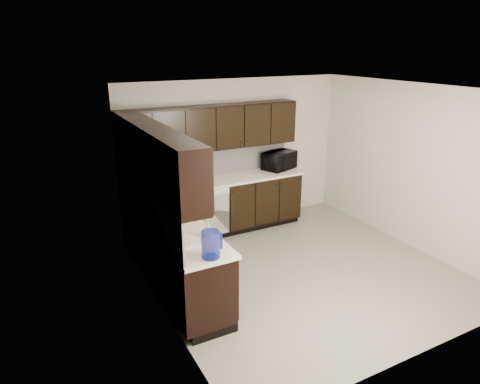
% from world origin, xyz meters
% --- Properties ---
extents(floor, '(4.00, 4.00, 0.00)m').
position_xyz_m(floor, '(0.00, 0.00, 0.00)').
color(floor, gray).
rests_on(floor, ground).
extents(ceiling, '(4.00, 4.00, 0.00)m').
position_xyz_m(ceiling, '(0.00, 0.00, 2.50)').
color(ceiling, white).
rests_on(ceiling, wall_back).
extents(wall_back, '(4.00, 0.02, 2.50)m').
position_xyz_m(wall_back, '(0.00, 2.00, 1.25)').
color(wall_back, beige).
rests_on(wall_back, floor).
extents(wall_left, '(0.02, 4.00, 2.50)m').
position_xyz_m(wall_left, '(-2.00, 0.00, 1.25)').
color(wall_left, beige).
rests_on(wall_left, floor).
extents(wall_right, '(0.02, 4.00, 2.50)m').
position_xyz_m(wall_right, '(2.00, 0.00, 1.25)').
color(wall_right, beige).
rests_on(wall_right, floor).
extents(wall_front, '(4.00, 0.02, 2.50)m').
position_xyz_m(wall_front, '(0.00, -2.00, 1.25)').
color(wall_front, beige).
rests_on(wall_front, floor).
extents(lower_cabinets, '(3.00, 2.80, 0.90)m').
position_xyz_m(lower_cabinets, '(-1.01, 1.11, 0.41)').
color(lower_cabinets, black).
rests_on(lower_cabinets, floor).
extents(countertop, '(3.03, 2.83, 0.04)m').
position_xyz_m(countertop, '(-1.01, 1.11, 0.92)').
color(countertop, white).
rests_on(countertop, lower_cabinets).
extents(backsplash, '(3.00, 2.80, 0.48)m').
position_xyz_m(backsplash, '(-1.22, 1.32, 1.18)').
color(backsplash, silver).
rests_on(backsplash, countertop).
extents(upper_cabinets, '(3.00, 2.80, 0.70)m').
position_xyz_m(upper_cabinets, '(-1.10, 1.20, 1.77)').
color(upper_cabinets, black).
rests_on(upper_cabinets, wall_back).
extents(dishwasher, '(0.58, 0.04, 0.78)m').
position_xyz_m(dishwasher, '(-0.70, 1.41, 0.55)').
color(dishwasher, '#ECE6C1').
rests_on(dishwasher, lower_cabinets).
extents(sink, '(0.54, 0.82, 0.42)m').
position_xyz_m(sink, '(-1.68, -0.01, 0.88)').
color(sink, '#ECE6C1').
rests_on(sink, countertop).
extents(microwave, '(0.66, 0.55, 0.31)m').
position_xyz_m(microwave, '(0.75, 1.75, 1.10)').
color(microwave, black).
rests_on(microwave, countertop).
extents(soap_bottle_a, '(0.11, 0.11, 0.18)m').
position_xyz_m(soap_bottle_a, '(-1.49, -0.25, 1.03)').
color(soap_bottle_a, gray).
rests_on(soap_bottle_a, countertop).
extents(soap_bottle_b, '(0.13, 0.13, 0.26)m').
position_xyz_m(soap_bottle_b, '(-1.82, 0.76, 1.07)').
color(soap_bottle_b, gray).
rests_on(soap_bottle_b, countertop).
extents(toaster_oven, '(0.45, 0.38, 0.24)m').
position_xyz_m(toaster_oven, '(-1.75, 1.67, 1.06)').
color(toaster_oven, '#BDBDBF').
rests_on(toaster_oven, countertop).
extents(storage_bin, '(0.61, 0.54, 0.20)m').
position_xyz_m(storage_bin, '(-1.69, 0.91, 1.04)').
color(storage_bin, white).
rests_on(storage_bin, countertop).
extents(blue_pitcher, '(0.23, 0.23, 0.29)m').
position_xyz_m(blue_pitcher, '(-1.66, -0.70, 1.09)').
color(blue_pitcher, navy).
rests_on(blue_pitcher, countertop).
extents(teal_tumbler, '(0.12, 0.12, 0.20)m').
position_xyz_m(teal_tumbler, '(-1.55, 0.89, 1.04)').
color(teal_tumbler, '#0E8A9A').
rests_on(teal_tumbler, countertop).
extents(paper_towel_roll, '(0.18, 0.18, 0.34)m').
position_xyz_m(paper_towel_roll, '(-1.52, 1.35, 1.11)').
color(paper_towel_roll, silver).
rests_on(paper_towel_roll, countertop).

